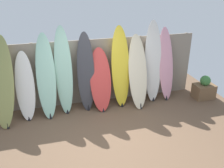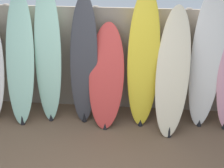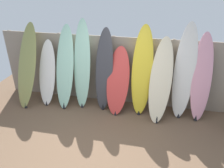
# 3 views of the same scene
# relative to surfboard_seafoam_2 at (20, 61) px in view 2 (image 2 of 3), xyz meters

# --- Properties ---
(fence_back) EXTENTS (6.08, 0.11, 1.80)m
(fence_back) POSITION_rel_surfboard_seafoam_2_xyz_m (1.17, 0.41, -0.13)
(fence_back) COLOR gray
(fence_back) RESTS_ON ground
(surfboard_seafoam_2) EXTENTS (0.50, 0.72, 2.08)m
(surfboard_seafoam_2) POSITION_rel_surfboard_seafoam_2_xyz_m (0.00, 0.00, 0.00)
(surfboard_seafoam_2) COLOR #9ED6BC
(surfboard_seafoam_2) RESTS_ON ground
(surfboard_seafoam_3) EXTENTS (0.46, 0.50, 2.24)m
(surfboard_seafoam_3) POSITION_rel_surfboard_seafoam_2_xyz_m (0.44, 0.06, 0.08)
(surfboard_seafoam_3) COLOR #9ED6BC
(surfboard_seafoam_3) RESTS_ON ground
(surfboard_charcoal_4) EXTENTS (0.49, 0.49, 2.06)m
(surfboard_charcoal_4) POSITION_rel_surfboard_seafoam_2_xyz_m (1.00, 0.06, -0.02)
(surfboard_charcoal_4) COLOR #38383D
(surfboard_charcoal_4) RESTS_ON ground
(surfboard_red_5) EXTENTS (0.60, 0.68, 1.63)m
(surfboard_red_5) POSITION_rel_surfboard_seafoam_2_xyz_m (1.37, -0.03, -0.22)
(surfboard_red_5) COLOR #D13D38
(surfboard_red_5) RESTS_ON ground
(surfboard_yellow_6) EXTENTS (0.51, 0.51, 2.17)m
(surfboard_yellow_6) POSITION_rel_surfboard_seafoam_2_xyz_m (1.94, 0.05, 0.05)
(surfboard_yellow_6) COLOR yellow
(surfboard_yellow_6) RESTS_ON ground
(surfboard_cream_7) EXTENTS (0.58, 0.83, 1.91)m
(surfboard_cream_7) POSITION_rel_surfboard_seafoam_2_xyz_m (2.39, -0.09, -0.09)
(surfboard_cream_7) COLOR beige
(surfboard_cream_7) RESTS_ON ground
(surfboard_white_8) EXTENTS (0.53, 0.51, 2.26)m
(surfboard_white_8) POSITION_rel_surfboard_seafoam_2_xyz_m (2.90, 0.11, 0.09)
(surfboard_white_8) COLOR white
(surfboard_white_8) RESTS_ON ground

